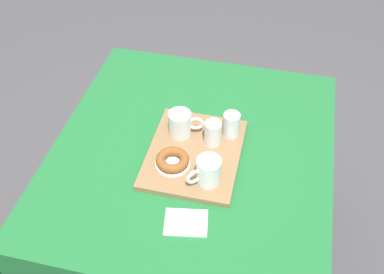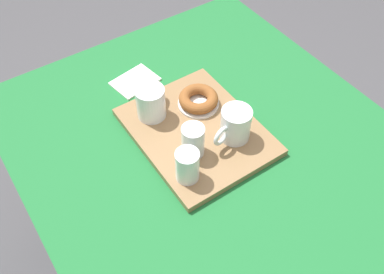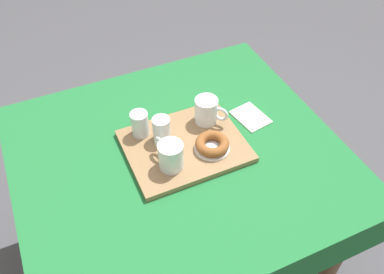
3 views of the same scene
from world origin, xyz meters
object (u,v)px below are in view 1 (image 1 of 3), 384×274
(sugar_donut_left, at_px, (173,160))
(tea_mug_right, at_px, (208,172))
(water_glass_far, at_px, (231,126))
(donut_plate_left, at_px, (173,164))
(paper_napkin, at_px, (186,222))
(tea_mug_left, at_px, (180,124))
(dining_table, at_px, (192,167))
(serving_tray, at_px, (194,154))
(water_glass_near, at_px, (213,134))

(sugar_donut_left, bearing_deg, tea_mug_right, -107.89)
(water_glass_far, distance_m, donut_plate_left, 0.26)
(tea_mug_right, bearing_deg, paper_napkin, 168.40)
(paper_napkin, bearing_deg, tea_mug_right, -11.60)
(donut_plate_left, bearing_deg, tea_mug_left, 4.18)
(water_glass_far, relative_size, paper_napkin, 0.69)
(dining_table, xyz_separation_m, paper_napkin, (-0.32, -0.05, 0.10))
(tea_mug_right, distance_m, paper_napkin, 0.18)
(dining_table, relative_size, donut_plate_left, 9.10)
(sugar_donut_left, bearing_deg, serving_tray, -37.60)
(dining_table, distance_m, tea_mug_left, 0.18)
(water_glass_near, distance_m, donut_plate_left, 0.18)
(dining_table, distance_m, donut_plate_left, 0.17)
(water_glass_near, bearing_deg, serving_tray, 138.63)
(serving_tray, distance_m, water_glass_far, 0.17)
(water_glass_near, bearing_deg, donut_plate_left, 140.67)
(dining_table, xyz_separation_m, tea_mug_right, (-0.15, -0.09, 0.17))
(tea_mug_left, bearing_deg, paper_napkin, -163.35)
(paper_napkin, bearing_deg, dining_table, 9.70)
(water_glass_far, distance_m, sugar_donut_left, 0.26)
(water_glass_near, relative_size, donut_plate_left, 0.77)
(serving_tray, bearing_deg, donut_plate_left, 142.40)
(tea_mug_left, distance_m, sugar_donut_left, 0.16)
(water_glass_near, height_order, sugar_donut_left, water_glass_near)
(serving_tray, distance_m, water_glass_near, 0.10)
(serving_tray, xyz_separation_m, water_glass_far, (0.12, -0.11, 0.05))
(serving_tray, height_order, tea_mug_left, tea_mug_left)
(tea_mug_left, distance_m, water_glass_far, 0.19)
(dining_table, height_order, sugar_donut_left, sugar_donut_left)
(tea_mug_left, xyz_separation_m, water_glass_far, (0.04, -0.18, -0.00))
(water_glass_far, xyz_separation_m, paper_napkin, (-0.41, 0.07, -0.06))
(water_glass_far, xyz_separation_m, donut_plate_left, (-0.20, 0.17, -0.04))
(dining_table, height_order, water_glass_near, water_glass_near)
(water_glass_near, bearing_deg, tea_mug_left, 81.58)
(serving_tray, xyz_separation_m, donut_plate_left, (-0.08, 0.06, 0.01))
(serving_tray, bearing_deg, sugar_donut_left, 142.40)
(tea_mug_left, xyz_separation_m, sugar_donut_left, (-0.16, -0.01, -0.02))
(dining_table, bearing_deg, tea_mug_left, 47.99)
(water_glass_far, bearing_deg, tea_mug_right, 171.32)
(water_glass_far, bearing_deg, paper_napkin, 170.11)
(sugar_donut_left, relative_size, paper_napkin, 0.85)
(dining_table, height_order, donut_plate_left, donut_plate_left)
(sugar_donut_left, bearing_deg, dining_table, -22.63)
(water_glass_near, bearing_deg, dining_table, 114.79)
(tea_mug_left, xyz_separation_m, paper_napkin, (-0.37, -0.11, -0.06))
(water_glass_far, height_order, donut_plate_left, water_glass_far)
(water_glass_far, height_order, paper_napkin, water_glass_far)
(dining_table, relative_size, sugar_donut_left, 9.57)
(serving_tray, distance_m, tea_mug_left, 0.12)
(water_glass_far, relative_size, donut_plate_left, 0.77)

